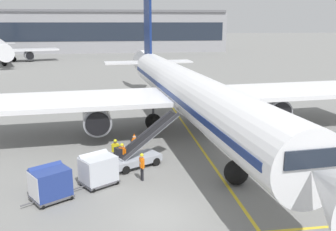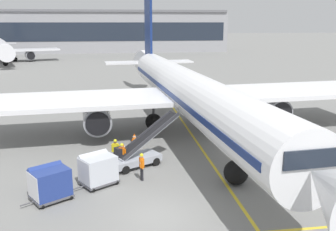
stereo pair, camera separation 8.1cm
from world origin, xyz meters
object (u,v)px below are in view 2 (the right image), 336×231
Objects in this scene: parked_airplane at (185,90)px; baggage_cart_lead at (98,169)px; distant_airplane at (2,49)px; safety_cone_nose_mark at (134,137)px; safety_cone_engine_keepout at (123,148)px; ground_crew_marshaller at (142,165)px; ground_crew_by_loader at (116,150)px; ground_crew_by_carts at (122,154)px; safety_cone_wingtip at (133,144)px; baggage_cart_second at (50,182)px; belt_loader at (138,153)px.

parked_airplane is 12.95m from baggage_cart_lead.
safety_cone_nose_mark is at bearing -66.86° from distant_airplane.
parked_airplane is at bearing -62.66° from distant_airplane.
baggage_cart_lead is at bearing -106.24° from safety_cone_engine_keepout.
ground_crew_by_loader is at bearing 117.35° from ground_crew_marshaller.
distant_airplane is (-26.85, 71.07, 2.22)m from ground_crew_by_carts.
distant_airplane reaches higher than ground_crew_marshaller.
parked_airplane is at bearing 55.33° from baggage_cart_lead.
safety_cone_nose_mark is 0.02× the size of distant_airplane.
ground_crew_marshaller is (-4.57, -10.18, -2.65)m from parked_airplane.
parked_airplane is at bearing 40.84° from safety_cone_wingtip.
baggage_cart_second reaches higher than safety_cone_nose_mark.
baggage_cart_lead reaches higher than ground_crew_by_carts.
belt_loader is 2.93× the size of ground_crew_by_loader.
parked_airplane reaches higher than safety_cone_nose_mark.
belt_loader is 3.71m from baggage_cart_lead.
baggage_cart_lead is 8.46m from safety_cone_nose_mark.
baggage_cart_lead is (-7.21, -10.42, -2.65)m from parked_airplane.
safety_cone_nose_mark is at bearing 89.57° from belt_loader.
distant_airplane is (-26.98, 67.84, 2.89)m from safety_cone_engine_keepout.
ground_crew_by_carts is (-1.06, -0.35, 0.09)m from belt_loader.
baggage_cart_lead is 2.65m from ground_crew_marshaller.
baggage_cart_second is at bearing -121.92° from safety_cone_wingtip.
ground_crew_by_loader is (3.57, 4.90, -0.00)m from baggage_cart_second.
ground_crew_marshaller is at bearing -87.92° from safety_cone_wingtip.
safety_cone_nose_mark is at bearing 68.58° from safety_cone_engine_keepout.
baggage_cart_lead reaches higher than safety_cone_wingtip.
baggage_cart_second is at bearing -128.89° from parked_airplane.
safety_cone_engine_keepout is 1.06m from safety_cone_wingtip.
safety_cone_engine_keepout is at bearing 73.76° from baggage_cart_lead.
parked_airplane reaches higher than ground_crew_by_carts.
safety_cone_wingtip is (1.35, 3.00, -0.67)m from ground_crew_by_loader.
ground_crew_marshaller is (2.64, 0.24, -0.00)m from baggage_cart_lead.
safety_cone_engine_keepout reaches higher than safety_cone_wingtip.
ground_crew_marshaller is (0.09, -2.46, 0.09)m from belt_loader.
ground_crew_marshaller is 2.58× the size of safety_cone_wingtip.
ground_crew_by_carts is at bearing -69.31° from distant_airplane.
safety_cone_engine_keepout is 73.07m from distant_airplane.
ground_crew_marshaller is at bearing -114.19° from parked_airplane.
distant_airplane is at bearing 110.69° from ground_crew_by_carts.
belt_loader reaches higher than baggage_cart_second.
baggage_cart_second is at bearing -147.07° from baggage_cart_lead.
baggage_cart_lead is 0.08× the size of distant_airplane.
belt_loader is at bearing -121.13° from parked_airplane.
parked_airplane reaches higher than baggage_cart_lead.
baggage_cart_second is 6.06m from ground_crew_by_loader.
parked_airplane is 1.30× the size of distant_airplane.
baggage_cart_lead is 3.92× the size of safety_cone_nose_mark.
baggage_cart_lead is 5.84m from safety_cone_engine_keepout.
distant_airplane reaches higher than ground_crew_by_carts.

